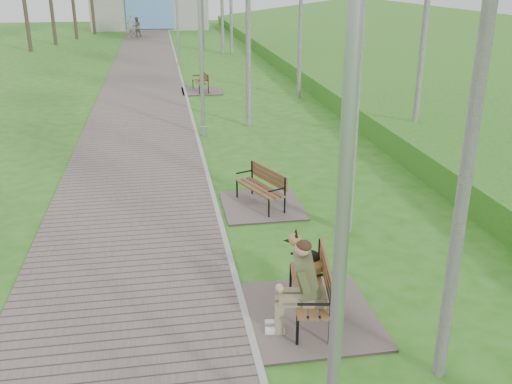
% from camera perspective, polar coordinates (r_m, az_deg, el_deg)
% --- Properties ---
extents(walkway, '(3.50, 67.00, 0.04)m').
position_cam_1_polar(walkway, '(24.92, -11.25, 9.92)').
color(walkway, '#675A54').
rests_on(walkway, ground).
extents(kerb, '(0.10, 67.00, 0.05)m').
position_cam_1_polar(kerb, '(24.93, -7.17, 10.17)').
color(kerb, '#999993').
rests_on(kerb, ground).
extents(embankment, '(14.00, 70.00, 1.60)m').
position_cam_1_polar(embankment, '(26.81, 19.96, 9.80)').
color(embankment, '#529135').
rests_on(embankment, ground).
extents(building_north, '(10.00, 5.20, 4.00)m').
position_cam_1_polar(building_north, '(54.01, -10.59, 17.89)').
color(building_north, '#9E9E99').
rests_on(building_north, ground).
extents(bench_main, '(1.84, 2.05, 1.61)m').
position_cam_1_polar(bench_main, '(8.22, 5.04, -9.88)').
color(bench_main, '#675A54').
rests_on(bench_main, ground).
extents(bench_second, '(1.66, 1.85, 1.02)m').
position_cam_1_polar(bench_second, '(12.12, 0.43, -0.63)').
color(bench_second, '#675A54').
rests_on(bench_second, ground).
extents(bench_third, '(1.63, 1.81, 1.00)m').
position_cam_1_polar(bench_third, '(24.39, -5.56, 10.37)').
color(bench_third, '#675A54').
rests_on(bench_third, ground).
extents(lamp_post_near, '(0.21, 0.21, 5.45)m').
position_cam_1_polar(lamp_post_near, '(4.93, 8.55, -4.65)').
color(lamp_post_near, '#9FA1A7').
rests_on(lamp_post_near, ground).
extents(lamp_post_second, '(0.20, 0.20, 5.05)m').
position_cam_1_polar(lamp_post_second, '(17.18, -5.51, 13.25)').
color(lamp_post_second, '#9FA1A7').
rests_on(lamp_post_second, ground).
extents(lamp_post_third, '(0.18, 0.18, 4.64)m').
position_cam_1_polar(lamp_post_third, '(31.44, -7.86, 16.31)').
color(lamp_post_third, '#9FA1A7').
rests_on(lamp_post_third, ground).
extents(lamp_post_far, '(0.19, 0.19, 4.94)m').
position_cam_1_polar(lamp_post_far, '(54.51, -8.66, 18.36)').
color(lamp_post_far, '#9FA1A7').
rests_on(lamp_post_far, ground).
extents(pedestrian_near, '(0.70, 0.50, 1.79)m').
position_cam_1_polar(pedestrian_near, '(46.54, -12.44, 15.95)').
color(pedestrian_near, silver).
rests_on(pedestrian_near, ground).
extents(pedestrian_far, '(0.86, 0.74, 1.51)m').
position_cam_1_polar(pedestrian_far, '(46.95, -11.86, 15.86)').
color(pedestrian_far, '#9D9689').
rests_on(pedestrian_far, ground).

